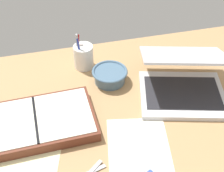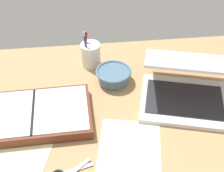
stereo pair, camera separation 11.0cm
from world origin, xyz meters
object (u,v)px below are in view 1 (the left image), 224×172
at_px(bowl, 110,75).
at_px(planner, 36,123).
at_px(pen_cup, 83,56).
at_px(laptop, 183,81).

height_order(bowl, planner, bowl).
bearing_deg(planner, bowl, 28.78).
bearing_deg(bowl, planner, -149.74).
bearing_deg(pen_cup, planner, -126.11).
xyz_separation_m(laptop, bowl, (-0.25, 0.12, -0.02)).
relative_size(bowl, pen_cup, 0.85).
relative_size(laptop, pen_cup, 2.39).
height_order(laptop, bowl, laptop).
xyz_separation_m(bowl, planner, (-0.29, -0.17, -0.01)).
relative_size(bowl, planner, 0.35).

